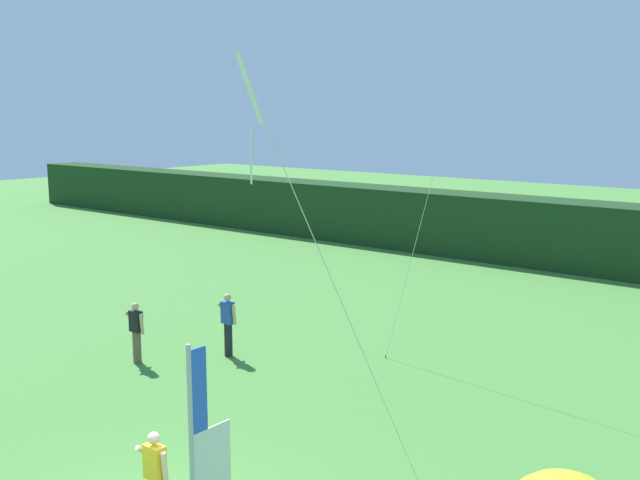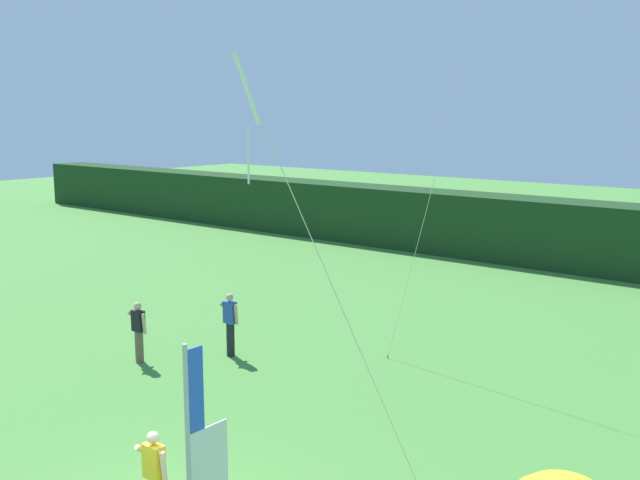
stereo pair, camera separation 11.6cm
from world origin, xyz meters
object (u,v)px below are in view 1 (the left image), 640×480
Objects in this scene: person_near_banner at (136,331)px; kite_white_diamond_0 at (261,117)px; person_mid_field at (155,477)px; person_far_left at (228,323)px.

person_near_banner is 0.22× the size of kite_white_diamond_0.
person_near_banner is at bearing 144.40° from person_mid_field.
person_near_banner is 1.01× the size of person_mid_field.
person_near_banner is 8.25m from person_mid_field.
person_far_left is at bearing 138.50° from kite_white_diamond_0.
kite_white_diamond_0 is (2.55, -0.17, 5.65)m from person_mid_field.
person_near_banner is at bearing 151.78° from kite_white_diamond_0.
person_mid_field is at bearing -52.14° from person_far_left.
kite_white_diamond_0 is (9.26, -4.97, 5.64)m from person_near_banner.
person_far_left reaches higher than person_mid_field.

